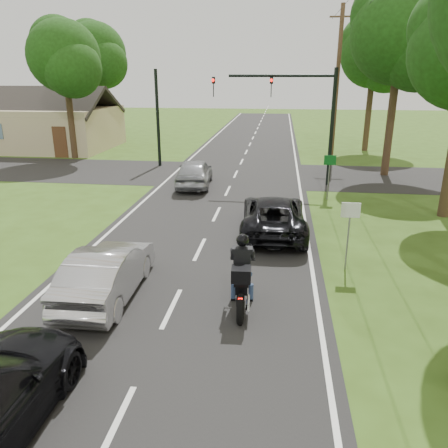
{
  "coord_description": "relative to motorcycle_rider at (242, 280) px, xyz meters",
  "views": [
    {
      "loc": [
        2.58,
        -9.57,
        5.63
      ],
      "look_at": [
        0.96,
        3.0,
        1.3
      ],
      "focal_mm": 35.0,
      "sensor_mm": 36.0,
      "label": 1
    }
  ],
  "objects": [
    {
      "name": "sign_green",
      "position": [
        3.14,
        10.7,
        0.82
      ],
      "size": [
        0.55,
        0.07,
        2.12
      ],
      "color": "slate",
      "rests_on": "ground"
    },
    {
      "name": "dark_suv",
      "position": [
        0.67,
        5.72,
        -0.08
      ],
      "size": [
        2.46,
        5.07,
        1.39
      ],
      "primitive_type": "imported",
      "rotation": [
        0.0,
        0.0,
        3.17
      ],
      "color": "black",
      "rests_on": "road"
    },
    {
      "name": "tree_row_d",
      "position": [
        7.34,
        16.48,
        6.65
      ],
      "size": [
        5.76,
        5.58,
        10.45
      ],
      "color": "#332316",
      "rests_on": "ground"
    },
    {
      "name": "tree_left_far",
      "position": [
        -15.46,
        29.48,
        6.35
      ],
      "size": [
        5.76,
        5.58,
        10.14
      ],
      "color": "#332316",
      "rests_on": "ground"
    },
    {
      "name": "traffic_signal",
      "position": [
        1.57,
        13.72,
        3.35
      ],
      "size": [
        6.38,
        0.44,
        6.0
      ],
      "color": "black",
      "rests_on": "ground"
    },
    {
      "name": "utility_pole_far",
      "position": [
        4.44,
        21.72,
        4.3
      ],
      "size": [
        1.6,
        0.28,
        10.0
      ],
      "color": "brown",
      "rests_on": "ground"
    },
    {
      "name": "sign_white",
      "position": [
        2.94,
        2.7,
        0.82
      ],
      "size": [
        0.55,
        0.07,
        2.12
      ],
      "color": "slate",
      "rests_on": "ground"
    },
    {
      "name": "silver_suv",
      "position": [
        -3.64,
        12.51,
        -0.04
      ],
      "size": [
        2.08,
        4.42,
        1.46
      ],
      "primitive_type": "imported",
      "rotation": [
        0.0,
        0.0,
        3.22
      ],
      "color": "#9A9CA2",
      "rests_on": "road"
    },
    {
      "name": "cross_road",
      "position": [
        -1.76,
        15.72,
        -0.78
      ],
      "size": [
        60.0,
        7.0,
        0.01
      ],
      "primitive_type": "cube",
      "color": "black",
      "rests_on": "ground"
    },
    {
      "name": "motorcycle_rider",
      "position": [
        0.0,
        0.0,
        0.0
      ],
      "size": [
        0.65,
        2.31,
        1.99
      ],
      "rotation": [
        0.0,
        0.0,
        0.05
      ],
      "color": "black",
      "rests_on": "ground"
    },
    {
      "name": "house",
      "position": [
        -17.76,
        23.72,
        0.99
      ],
      "size": [
        10.2,
        8.0,
        4.84
      ],
      "color": "tan",
      "rests_on": "ground"
    },
    {
      "name": "signal_pole_far",
      "position": [
        -6.96,
        17.72,
        2.22
      ],
      "size": [
        0.2,
        0.2,
        6.0
      ],
      "primitive_type": "cylinder",
      "color": "black",
      "rests_on": "ground"
    },
    {
      "name": "tree_left_near",
      "position": [
        -13.5,
        19.5,
        5.75
      ],
      "size": [
        5.12,
        4.96,
        9.22
      ],
      "color": "#332316",
      "rests_on": "ground"
    },
    {
      "name": "silver_sedan",
      "position": [
        -3.59,
        0.16,
        -0.08
      ],
      "size": [
        1.58,
        4.25,
        1.39
      ],
      "primitive_type": "imported",
      "rotation": [
        0.0,
        0.0,
        3.17
      ],
      "color": "#BBBAC0",
      "rests_on": "road"
    },
    {
      "name": "ground",
      "position": [
        -1.76,
        -0.28,
        -0.78
      ],
      "size": [
        140.0,
        140.0,
        0.0
      ],
      "primitive_type": "plane",
      "color": "#344F16",
      "rests_on": "ground"
    },
    {
      "name": "road",
      "position": [
        -1.76,
        9.72,
        -0.78
      ],
      "size": [
        8.0,
        100.0,
        0.01
      ],
      "primitive_type": "cube",
      "color": "black",
      "rests_on": "ground"
    },
    {
      "name": "tree_row_e",
      "position": [
        7.71,
        25.5,
        6.05
      ],
      "size": [
        5.28,
        5.12,
        9.61
      ],
      "color": "#332316",
      "rests_on": "ground"
    }
  ]
}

